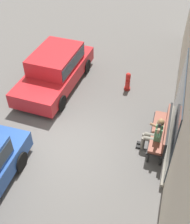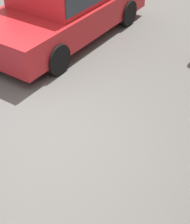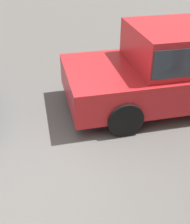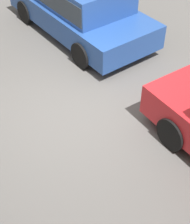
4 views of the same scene
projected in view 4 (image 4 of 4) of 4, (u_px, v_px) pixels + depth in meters
ground_plane at (72, 113)px, 6.67m from camera, size 60.00×60.00×0.00m
parked_car_mid at (81, 5)px, 8.42m from camera, size 4.23×1.91×1.45m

